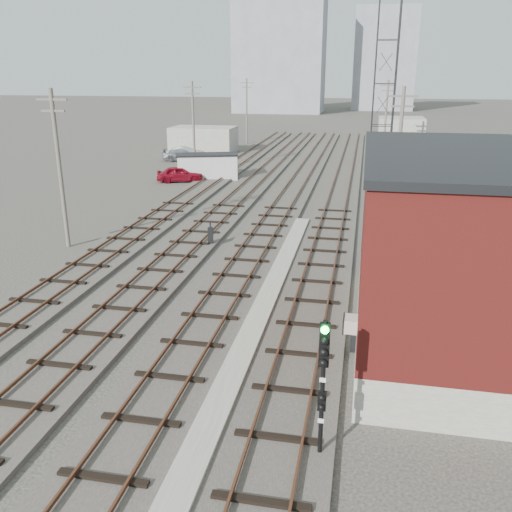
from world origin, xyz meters
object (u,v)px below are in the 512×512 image
(car_red, at_px, (180,174))
(car_silver, at_px, (186,153))
(switch_stand, at_px, (211,236))
(car_grey, at_px, (183,155))
(site_trailer, at_px, (207,167))
(signal_mast, at_px, (323,381))

(car_red, height_order, car_silver, car_silver)
(car_silver, bearing_deg, switch_stand, 177.92)
(car_silver, distance_m, car_grey, 0.68)
(switch_stand, relative_size, car_silver, 0.29)
(switch_stand, relative_size, car_red, 0.32)
(switch_stand, height_order, site_trailer, site_trailer)
(car_red, relative_size, car_grey, 0.90)
(signal_mast, relative_size, car_grey, 0.84)
(signal_mast, relative_size, site_trailer, 0.64)
(switch_stand, height_order, car_silver, car_silver)
(car_red, relative_size, car_silver, 0.90)
(site_trailer, xyz_separation_m, car_red, (-2.18, -1.72, -0.49))
(signal_mast, xyz_separation_m, site_trailer, (-14.07, 37.88, -1.15))
(car_silver, bearing_deg, car_red, 172.89)
(car_silver, xyz_separation_m, car_grey, (-0.21, -0.65, -0.09))
(signal_mast, distance_m, car_silver, 52.82)
(car_silver, bearing_deg, car_grey, 139.65)
(signal_mast, relative_size, car_red, 0.94)
(signal_mast, xyz_separation_m, car_grey, (-20.02, 48.29, -1.68))
(car_silver, bearing_deg, signal_mast, 179.32)
(car_red, bearing_deg, signal_mast, -173.69)
(car_red, bearing_deg, switch_stand, -173.98)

